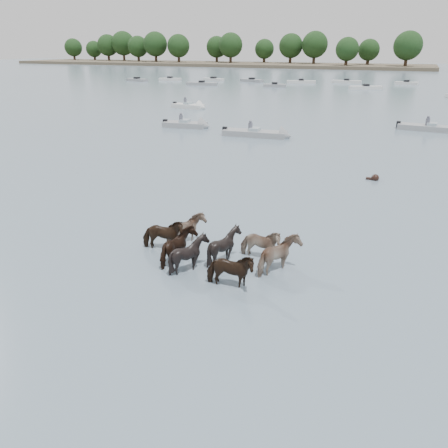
% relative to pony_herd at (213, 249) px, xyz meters
% --- Properties ---
extents(ground, '(400.00, 400.00, 0.00)m').
position_rel_pony_herd_xyz_m(ground, '(1.09, 0.35, -0.53)').
color(ground, slate).
rests_on(ground, ground).
extents(shoreline, '(160.00, 30.00, 1.00)m').
position_rel_pony_herd_xyz_m(shoreline, '(-68.91, 150.35, -0.03)').
color(shoreline, '#4C4233').
rests_on(shoreline, ground).
extents(pony_herd, '(6.09, 3.69, 1.43)m').
position_rel_pony_herd_xyz_m(pony_herd, '(0.00, 0.00, 0.00)').
color(pony_herd, black).
rests_on(pony_herd, ground).
extents(swimming_pony, '(0.72, 0.44, 0.44)m').
position_rel_pony_herd_xyz_m(swimming_pony, '(4.32, 13.10, -0.43)').
color(swimming_pony, black).
rests_on(swimming_pony, ground).
extents(motorboat_a, '(4.73, 2.03, 1.92)m').
position_rel_pony_herd_xyz_m(motorboat_a, '(-13.16, 24.65, -0.31)').
color(motorboat_a, gray).
rests_on(motorboat_a, ground).
extents(motorboat_b, '(6.05, 1.95, 1.92)m').
position_rel_pony_herd_xyz_m(motorboat_b, '(-5.53, 22.94, -0.31)').
color(motorboat_b, gray).
rests_on(motorboat_b, ground).
extents(motorboat_c, '(6.39, 2.19, 1.92)m').
position_rel_pony_herd_xyz_m(motorboat_c, '(8.40, 31.43, -0.31)').
color(motorboat_c, gray).
rests_on(motorboat_c, ground).
extents(motorboat_f, '(4.71, 2.09, 1.92)m').
position_rel_pony_herd_xyz_m(motorboat_f, '(-19.08, 36.83, -0.31)').
color(motorboat_f, silver).
rests_on(motorboat_f, ground).
extents(distant_flotilla, '(108.53, 29.77, 0.93)m').
position_rel_pony_herd_xyz_m(distant_flotilla, '(0.58, 77.10, -0.28)').
color(distant_flotilla, gray).
rests_on(distant_flotilla, ground).
extents(treeline, '(146.52, 22.21, 12.58)m').
position_rel_pony_herd_xyz_m(treeline, '(-70.02, 152.19, 6.26)').
color(treeline, '#382619').
rests_on(treeline, ground).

